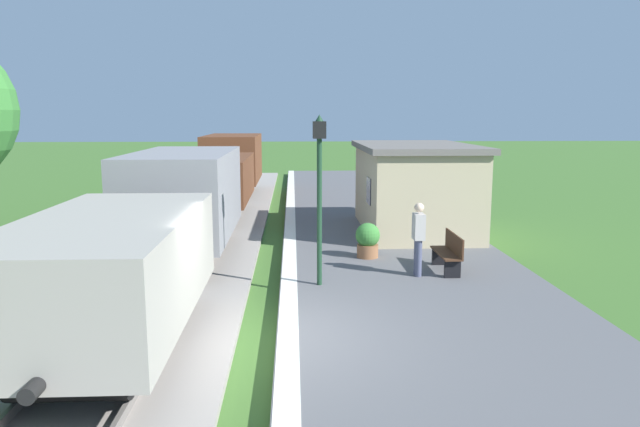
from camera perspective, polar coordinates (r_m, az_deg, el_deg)
The scene contains 13 objects.
ground_plane at distance 10.32m, azimuth -5.36°, elevation -13.03°, with size 160.00×160.00×0.00m, color #3D6628.
platform_slab at distance 10.61m, azimuth 12.56°, elevation -11.85°, with size 6.00×60.00×0.25m, color #565659.
platform_edge_stripe at distance 10.21m, azimuth -3.09°, elevation -11.71°, with size 0.36×60.00×0.01m, color silver.
track_ballast at distance 10.68m, azimuth -18.65°, elevation -12.35°, with size 3.80×60.00×0.12m, color gray.
rail_near at distance 10.46m, azimuth -14.81°, elevation -11.86°, with size 0.07×60.00×0.14m, color slate.
rail_far at distance 10.85m, azimuth -22.41°, elevation -11.49°, with size 0.07×60.00×0.14m, color slate.
freight_train at distance 19.86m, azimuth -11.03°, elevation 2.40°, with size 2.50×26.00×2.72m.
station_hut at distance 19.26m, azimuth 9.06°, elevation 2.54°, with size 3.50×5.80×2.78m.
bench_near_hut at distance 14.44m, azimuth 12.33°, elevation -3.63°, with size 0.42×1.50×0.91m.
bench_down_platform at distance 24.00m, azimuth 6.27°, elevation 1.71°, with size 0.42×1.50×0.91m.
person_waiting at distance 13.81m, azimuth 9.46°, elevation -2.17°, with size 0.25×0.38×1.71m.
potted_planter at distance 15.51m, azimuth 4.61°, elevation -2.53°, with size 0.64×0.64×0.92m.
lamp_post_near at distance 12.64m, azimuth -0.06°, elevation 4.31°, with size 0.28×0.28×3.70m.
Camera 1 is at (0.50, -9.52, 3.94)m, focal length 33.21 mm.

